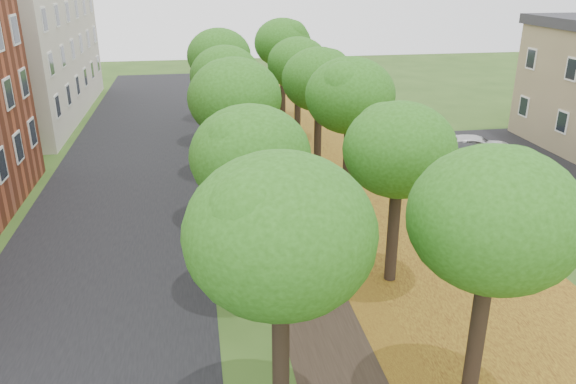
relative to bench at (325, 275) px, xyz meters
name	(u,v)px	position (x,y,z in m)	size (l,w,h in m)	color
street_asphalt	(121,200)	(-7.75, 9.11, -0.45)	(8.00, 70.00, 0.01)	black
footpath	(278,191)	(-0.25, 9.11, -0.44)	(3.20, 70.00, 0.01)	black
leaf_verge	(376,185)	(4.75, 9.11, -0.44)	(7.50, 70.00, 0.01)	#A7811E
parking_lot	(520,169)	(13.25, 10.11, -0.45)	(9.00, 16.00, 0.01)	black
tree_row_west	(230,93)	(-2.45, 9.11, 4.49)	(3.71, 33.71, 6.56)	black
tree_row_east	(333,89)	(2.35, 9.11, 4.49)	(3.71, 33.71, 6.56)	black
building_cream	(2,45)	(-17.25, 27.11, 4.76)	(10.30, 20.30, 10.40)	beige
bench	(325,275)	(0.00, 0.00, 0.00)	(1.03, 1.90, 0.86)	#2A342B
car_silver	(569,200)	(11.92, 4.12, 0.25)	(1.66, 4.12, 1.41)	#ADADB2
car_red	(499,167)	(11.32, 9.07, 0.17)	(1.31, 3.76, 1.24)	maroon
car_grey	(473,156)	(10.80, 10.91, 0.20)	(1.81, 4.45, 1.29)	#353439
car_white	(476,149)	(11.53, 11.96, 0.25)	(2.32, 5.03, 1.40)	silver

